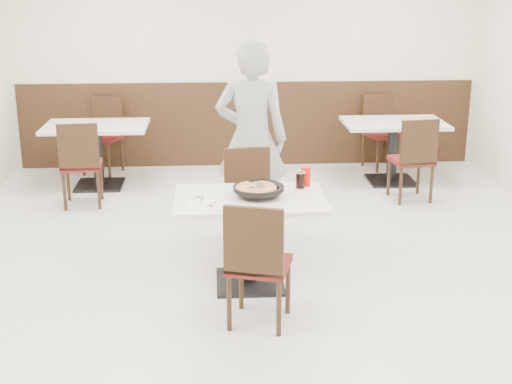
{
  "coord_description": "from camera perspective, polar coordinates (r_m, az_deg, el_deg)",
  "views": [
    {
      "loc": [
        -0.46,
        -5.69,
        2.48
      ],
      "look_at": [
        -0.13,
        -0.3,
        0.79
      ],
      "focal_mm": 50.0,
      "sensor_mm": 36.0,
      "label": 1
    }
  ],
  "objects": [
    {
      "name": "wall_front",
      "position": [
        2.48,
        7.63,
        -8.54
      ],
      "size": [
        6.0,
        0.04,
        2.8
      ],
      "primitive_type": "cube",
      "color": "beige",
      "rests_on": "floor"
    },
    {
      "name": "bg_table_left",
      "position": [
        8.65,
        -12.54,
        2.84
      ],
      "size": [
        1.21,
        0.82,
        0.75
      ],
      "primitive_type": null,
      "rotation": [
        0.0,
        0.0,
        0.02
      ],
      "color": "silver",
      "rests_on": "floor"
    },
    {
      "name": "main_table",
      "position": [
        5.79,
        -0.49,
        -3.95
      ],
      "size": [
        1.22,
        0.83,
        0.75
      ],
      "primitive_type": null,
      "rotation": [
        0.0,
        0.0,
        0.03
      ],
      "color": "silver",
      "rests_on": "floor"
    },
    {
      "name": "pizza_pan",
      "position": [
        5.67,
        0.21,
        0.04
      ],
      "size": [
        0.38,
        0.38,
        0.01
      ],
      "primitive_type": "cylinder",
      "rotation": [
        0.0,
        0.0,
        0.03
      ],
      "color": "black",
      "rests_on": "trivet"
    },
    {
      "name": "floor",
      "position": [
        6.22,
        0.99,
        -6.15
      ],
      "size": [
        7.0,
        7.0,
        0.0
      ],
      "primitive_type": "plane",
      "color": "beige",
      "rests_on": "ground"
    },
    {
      "name": "diner_person",
      "position": [
        6.79,
        -0.36,
        4.25
      ],
      "size": [
        0.74,
        0.54,
        1.88
      ],
      "primitive_type": "imported",
      "rotation": [
        0.0,
        0.0,
        3.01
      ],
      "color": "#A5A6AA",
      "rests_on": "floor"
    },
    {
      "name": "bg_table_right",
      "position": [
        8.79,
        10.86,
        3.17
      ],
      "size": [
        1.26,
        0.9,
        0.75
      ],
      "primitive_type": null,
      "rotation": [
        0.0,
        0.0,
        0.08
      ],
      "color": "silver",
      "rests_on": "floor"
    },
    {
      "name": "trivet",
      "position": [
        5.71,
        0.26,
        -0.08
      ],
      "size": [
        0.14,
        0.14,
        0.04
      ],
      "primitive_type": "cylinder",
      "rotation": [
        0.0,
        0.0,
        0.03
      ],
      "color": "black",
      "rests_on": "main_table"
    },
    {
      "name": "pizza",
      "position": [
        5.64,
        0.0,
        0.14
      ],
      "size": [
        0.3,
        0.3,
        0.02
      ],
      "primitive_type": "cylinder",
      "rotation": [
        0.0,
        0.0,
        0.03
      ],
      "color": "#B47E49",
      "rests_on": "pizza_pan"
    },
    {
      "name": "wainscot_back",
      "position": [
        9.38,
        -0.68,
        5.46
      ],
      "size": [
        5.9,
        0.03,
        1.1
      ],
      "primitive_type": "cube",
      "color": "black",
      "rests_on": "floor"
    },
    {
      "name": "fork",
      "position": [
        5.54,
        -4.34,
        -0.68
      ],
      "size": [
        0.04,
        0.15,
        0.0
      ],
      "primitive_type": "cube",
      "rotation": [
        0.0,
        0.0,
        -0.18
      ],
      "color": "silver",
      "rests_on": "side_plate"
    },
    {
      "name": "bg_chair_right_far",
      "position": [
        9.39,
        10.15,
        4.73
      ],
      "size": [
        0.53,
        0.53,
        0.95
      ],
      "primitive_type": null,
      "rotation": [
        0.0,
        0.0,
        3.47
      ],
      "color": "black",
      "rests_on": "floor"
    },
    {
      "name": "bg_chair_right_near",
      "position": [
        8.12,
        12.31,
        2.65
      ],
      "size": [
        0.47,
        0.47,
        0.95
      ],
      "primitive_type": null,
      "rotation": [
        0.0,
        0.0,
        0.13
      ],
      "color": "black",
      "rests_on": "floor"
    },
    {
      "name": "wall_back",
      "position": [
        9.26,
        -0.7,
        10.64
      ],
      "size": [
        6.0,
        0.04,
        2.8
      ],
      "primitive_type": "cube",
      "color": "beige",
      "rests_on": "floor"
    },
    {
      "name": "chair_far",
      "position": [
        6.37,
        -0.41,
        -1.0
      ],
      "size": [
        0.47,
        0.47,
        0.95
      ],
      "primitive_type": null,
      "rotation": [
        0.0,
        0.0,
        3.27
      ],
      "color": "black",
      "rests_on": "floor"
    },
    {
      "name": "red_cup",
      "position": [
        5.97,
        4.0,
        1.26
      ],
      "size": [
        0.08,
        0.08,
        0.16
      ],
      "primitive_type": "cylinder",
      "rotation": [
        0.0,
        0.0,
        0.03
      ],
      "color": "#CD0F00",
      "rests_on": "main_table"
    },
    {
      "name": "cola_glass",
      "position": [
        5.9,
        3.56,
        0.93
      ],
      "size": [
        0.08,
        0.08,
        0.13
      ],
      "primitive_type": "cylinder",
      "rotation": [
        0.0,
        0.0,
        0.03
      ],
      "color": "black",
      "rests_on": "main_table"
    },
    {
      "name": "side_plate",
      "position": [
        5.53,
        -4.22,
        -0.81
      ],
      "size": [
        0.18,
        0.18,
        0.01
      ],
      "primitive_type": "cylinder",
      "rotation": [
        0.0,
        0.0,
        0.03
      ],
      "color": "white",
      "rests_on": "napkin"
    },
    {
      "name": "chair_near",
      "position": [
        5.14,
        0.27,
        -5.61
      ],
      "size": [
        0.52,
        0.52,
        0.95
      ],
      "primitive_type": null,
      "rotation": [
        0.0,
        0.0,
        -0.28
      ],
      "color": "black",
      "rests_on": "floor"
    },
    {
      "name": "pizza_server",
      "position": [
        5.67,
        0.31,
        0.57
      ],
      "size": [
        0.09,
        0.1,
        0.0
      ],
      "primitive_type": "cube",
      "rotation": [
        0.0,
        0.0,
        0.2
      ],
      "color": "silver",
      "rests_on": "pizza"
    },
    {
      "name": "napkin",
      "position": [
        5.52,
        -4.55,
        -0.92
      ],
      "size": [
        0.2,
        0.2,
        0.0
      ],
      "primitive_type": "cube",
      "rotation": [
        0.0,
        0.0,
        0.17
      ],
      "color": "white",
      "rests_on": "main_table"
    },
    {
      "name": "bg_chair_left_far",
      "position": [
        9.21,
        -12.24,
        4.36
      ],
      "size": [
        0.54,
        0.54,
        0.95
      ],
      "primitive_type": null,
      "rotation": [
        0.0,
        0.0,
        2.79
      ],
      "color": "black",
      "rests_on": "floor"
    },
    {
      "name": "bg_chair_left_near",
      "position": [
        7.97,
        -13.79,
        2.26
      ],
      "size": [
        0.45,
        0.45,
        0.95
      ],
      "primitive_type": null,
      "rotation": [
        0.0,
        0.0,
        0.07
      ],
      "color": "black",
      "rests_on": "floor"
    }
  ]
}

